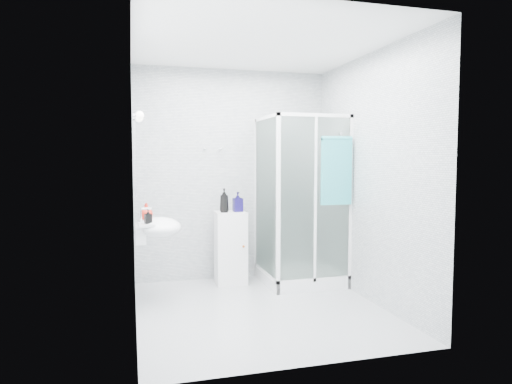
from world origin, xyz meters
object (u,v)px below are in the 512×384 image
object	(u,v)px
storage_cabinet	(231,248)
shampoo_bottle_a	(224,200)
soap_dispenser_orange	(146,211)
wall_basin	(156,228)
shampoo_bottle_b	(238,202)
soap_dispenser_black	(148,216)
shower_enclosure	(297,247)
hand_towel	(336,169)

from	to	relation	value
storage_cabinet	shampoo_bottle_a	distance (m)	0.58
storage_cabinet	soap_dispenser_orange	xyz separation A→B (m)	(-0.99, -0.44, 0.52)
wall_basin	soap_dispenser_orange	xyz separation A→B (m)	(-0.09, 0.14, 0.15)
shampoo_bottle_b	soap_dispenser_orange	world-z (taller)	shampoo_bottle_b
shampoo_bottle_b	soap_dispenser_black	distance (m)	1.29
wall_basin	soap_dispenser_black	size ratio (longest dim) A/B	3.99
wall_basin	soap_dispenser_orange	bearing A→B (deg)	122.72
shower_enclosure	shampoo_bottle_b	bearing A→B (deg)	159.05
wall_basin	hand_towel	xyz separation A→B (m)	(1.97, -0.09, 0.59)
shampoo_bottle_a	hand_towel	bearing A→B (deg)	-28.61
shower_enclosure	hand_towel	xyz separation A→B (m)	(0.31, -0.40, 0.94)
hand_towel	shampoo_bottle_a	bearing A→B (deg)	151.39
wall_basin	shampoo_bottle_a	size ratio (longest dim) A/B	1.97
shampoo_bottle_a	soap_dispenser_black	size ratio (longest dim) A/B	2.03
wall_basin	storage_cabinet	distance (m)	1.13
shower_enclosure	wall_basin	xyz separation A→B (m)	(-1.66, -0.32, 0.35)
hand_towel	shampoo_bottle_b	bearing A→B (deg)	146.11
shower_enclosure	shampoo_bottle_b	xyz separation A→B (m)	(-0.66, 0.25, 0.54)
shower_enclosure	shampoo_bottle_a	bearing A→B (deg)	164.96
hand_towel	shower_enclosure	bearing A→B (deg)	127.92
shampoo_bottle_b	soap_dispenser_black	bearing A→B (deg)	-146.22
storage_cabinet	wall_basin	bearing A→B (deg)	-145.31
shampoo_bottle_a	soap_dispenser_orange	xyz separation A→B (m)	(-0.91, -0.40, -0.06)
storage_cabinet	shower_enclosure	bearing A→B (deg)	-16.72
hand_towel	soap_dispenser_orange	size ratio (longest dim) A/B	4.32
hand_towel	soap_dispenser_black	world-z (taller)	hand_towel
shower_enclosure	soap_dispenser_black	xyz separation A→B (m)	(-1.74, -0.46, 0.49)
shampoo_bottle_a	soap_dispenser_black	xyz separation A→B (m)	(-0.90, -0.69, -0.08)
shower_enclosure	soap_dispenser_black	size ratio (longest dim) A/B	14.27
shampoo_bottle_a	soap_dispenser_orange	distance (m)	1.00
soap_dispenser_orange	soap_dispenser_black	world-z (taller)	soap_dispenser_orange
soap_dispenser_black	storage_cabinet	bearing A→B (deg)	36.28
shower_enclosure	storage_cabinet	world-z (taller)	shower_enclosure
shower_enclosure	soap_dispenser_orange	size ratio (longest dim) A/B	11.36
wall_basin	storage_cabinet	world-z (taller)	wall_basin
wall_basin	shampoo_bottle_b	distance (m)	1.16
storage_cabinet	soap_dispenser_black	size ratio (longest dim) A/B	6.19
storage_cabinet	soap_dispenser_black	distance (m)	1.32
wall_basin	shampoo_bottle_b	xyz separation A→B (m)	(0.99, 0.57, 0.19)
shampoo_bottle_b	soap_dispenser_orange	bearing A→B (deg)	-158.30
shampoo_bottle_a	wall_basin	bearing A→B (deg)	-146.67
shampoo_bottle_b	soap_dispenser_black	xyz separation A→B (m)	(-1.07, -0.72, -0.05)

